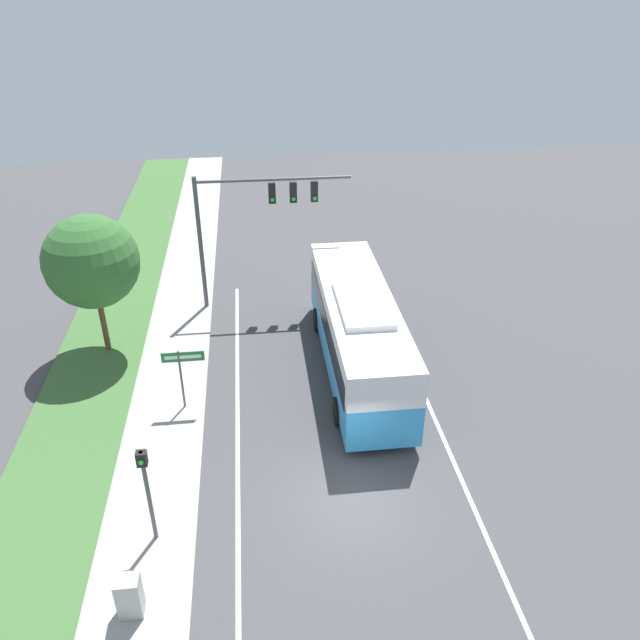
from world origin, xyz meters
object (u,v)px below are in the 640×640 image
Objects in this scene: bus at (358,328)px; signal_gantry at (252,212)px; utility_cabinet at (129,596)px; street_sign at (182,368)px; pedestrian_signal at (146,483)px.

signal_gantry reaches higher than bus.
signal_gantry is 17.29m from utility_cabinet.
bus is 4.23× the size of street_sign.
utility_cabinet is at bearing -95.44° from street_sign.
utility_cabinet is (-3.65, -16.40, -4.06)m from signal_gantry.
utility_cabinet is (-0.81, -8.50, -1.11)m from street_sign.
bus is at bearing 53.87° from utility_cabinet.
bus is 12.88m from utility_cabinet.
pedestrian_signal is 1.30× the size of street_sign.
utility_cabinet is (-7.56, -10.35, -1.24)m from bus.
signal_gantry reaches higher than street_sign.
bus is 7.00m from street_sign.
bus reaches higher than pedestrian_signal.
street_sign reaches higher than utility_cabinet.
pedestrian_signal is 6.16m from street_sign.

